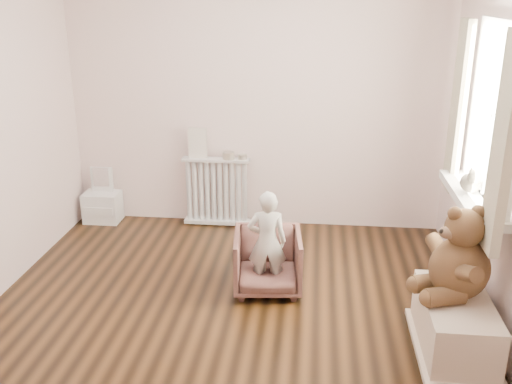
# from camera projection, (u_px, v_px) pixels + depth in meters

# --- Properties ---
(floor) EXTENTS (3.60, 3.60, 0.01)m
(floor) POSITION_uv_depth(u_px,v_px,m) (229.00, 315.00, 4.14)
(floor) COLOR black
(floor) RESTS_ON ground
(back_wall) EXTENTS (3.60, 0.02, 2.60)m
(back_wall) POSITION_uv_depth(u_px,v_px,m) (256.00, 94.00, 5.39)
(back_wall) COLOR white
(back_wall) RESTS_ON ground
(front_wall) EXTENTS (3.60, 0.02, 2.60)m
(front_wall) POSITION_uv_depth(u_px,v_px,m) (146.00, 268.00, 2.02)
(front_wall) COLOR white
(front_wall) RESTS_ON ground
(window) EXTENTS (0.03, 0.90, 1.10)m
(window) POSITION_uv_depth(u_px,v_px,m) (496.00, 116.00, 3.76)
(window) COLOR white
(window) RESTS_ON right_wall
(window_sill) EXTENTS (0.22, 1.10, 0.06)m
(window_sill) POSITION_uv_depth(u_px,v_px,m) (471.00, 198.00, 3.96)
(window_sill) COLOR silver
(window_sill) RESTS_ON right_wall
(curtain_left) EXTENTS (0.06, 0.26, 1.30)m
(curtain_left) POSITION_uv_depth(u_px,v_px,m) (503.00, 146.00, 3.25)
(curtain_left) COLOR #BFB695
(curtain_left) RESTS_ON right_wall
(curtain_right) EXTENTS (0.06, 0.26, 1.30)m
(curtain_right) POSITION_uv_depth(u_px,v_px,m) (458.00, 108.00, 4.32)
(curtain_right) COLOR #BFB695
(curtain_right) RESTS_ON right_wall
(radiator) EXTENTS (0.66, 0.12, 0.69)m
(radiator) POSITION_uv_depth(u_px,v_px,m) (217.00, 188.00, 5.62)
(radiator) COLOR silver
(radiator) RESTS_ON floor
(paper_doll) EXTENTS (0.18, 0.02, 0.30)m
(paper_doll) POSITION_uv_depth(u_px,v_px,m) (198.00, 143.00, 5.49)
(paper_doll) COLOR beige
(paper_doll) RESTS_ON radiator
(tin_a) EXTENTS (0.11, 0.11, 0.07)m
(tin_a) POSITION_uv_depth(u_px,v_px,m) (228.00, 155.00, 5.50)
(tin_a) COLOR #A59E8C
(tin_a) RESTS_ON radiator
(tin_b) EXTENTS (0.09, 0.09, 0.05)m
(tin_b) POSITION_uv_depth(u_px,v_px,m) (242.00, 157.00, 5.48)
(tin_b) COLOR #A59E8C
(tin_b) RESTS_ON radiator
(toy_vanity) EXTENTS (0.35, 0.25, 0.56)m
(toy_vanity) POSITION_uv_depth(u_px,v_px,m) (102.00, 195.00, 5.75)
(toy_vanity) COLOR silver
(toy_vanity) RESTS_ON floor
(armchair) EXTENTS (0.56, 0.58, 0.48)m
(armchair) POSITION_uv_depth(u_px,v_px,m) (268.00, 262.00, 4.43)
(armchair) COLOR brown
(armchair) RESTS_ON floor
(child) EXTENTS (0.32, 0.22, 0.82)m
(child) POSITION_uv_depth(u_px,v_px,m) (267.00, 242.00, 4.32)
(child) COLOR beige
(child) RESTS_ON armchair
(toy_bench) EXTENTS (0.42, 0.79, 0.37)m
(toy_bench) POSITION_uv_depth(u_px,v_px,m) (455.00, 323.00, 3.68)
(toy_bench) COLOR beige
(toy_bench) RESTS_ON floor
(teddy_bear) EXTENTS (0.58, 0.51, 0.60)m
(teddy_bear) POSITION_uv_depth(u_px,v_px,m) (461.00, 253.00, 3.58)
(teddy_bear) COLOR #3D2715
(teddy_bear) RESTS_ON toy_bench
(plush_cat) EXTENTS (0.15, 0.24, 0.19)m
(plush_cat) POSITION_uv_depth(u_px,v_px,m) (471.00, 179.00, 3.93)
(plush_cat) COLOR slate
(plush_cat) RESTS_ON window_sill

